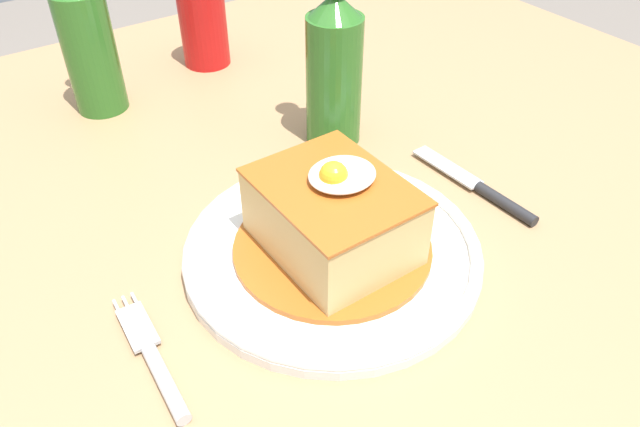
# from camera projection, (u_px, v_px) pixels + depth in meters

# --- Properties ---
(dining_table) EXTENTS (1.31, 1.00, 0.75)m
(dining_table) POSITION_uv_depth(u_px,v_px,m) (270.00, 249.00, 0.73)
(dining_table) COLOR #A87F56
(dining_table) RESTS_ON ground_plane
(main_plate) EXTENTS (0.28, 0.28, 0.02)m
(main_plate) POSITION_uv_depth(u_px,v_px,m) (332.00, 250.00, 0.57)
(main_plate) COLOR white
(main_plate) RESTS_ON dining_table
(sandwich_meal) EXTENTS (0.19, 0.19, 0.10)m
(sandwich_meal) POSITION_uv_depth(u_px,v_px,m) (333.00, 219.00, 0.55)
(sandwich_meal) COLOR #B75B1E
(sandwich_meal) RESTS_ON main_plate
(fork) EXTENTS (0.03, 0.14, 0.01)m
(fork) POSITION_uv_depth(u_px,v_px,m) (156.00, 364.00, 0.48)
(fork) COLOR silver
(fork) RESTS_ON dining_table
(knife) EXTENTS (0.02, 0.17, 0.01)m
(knife) POSITION_uv_depth(u_px,v_px,m) (488.00, 192.00, 0.65)
(knife) COLOR #262628
(knife) RESTS_ON dining_table
(soda_can) EXTENTS (0.07, 0.07, 0.12)m
(soda_can) POSITION_uv_depth(u_px,v_px,m) (203.00, 22.00, 0.86)
(soda_can) COLOR red
(soda_can) RESTS_ON dining_table
(beer_bottle_green) EXTENTS (0.06, 0.06, 0.27)m
(beer_bottle_green) POSITION_uv_depth(u_px,v_px,m) (86.00, 34.00, 0.74)
(beer_bottle_green) COLOR #2D6B23
(beer_bottle_green) RESTS_ON dining_table
(beer_bottle_green_far) EXTENTS (0.06, 0.06, 0.27)m
(beer_bottle_green_far) POSITION_uv_depth(u_px,v_px,m) (334.00, 61.00, 0.68)
(beer_bottle_green_far) COLOR #2D6B23
(beer_bottle_green_far) RESTS_ON dining_table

